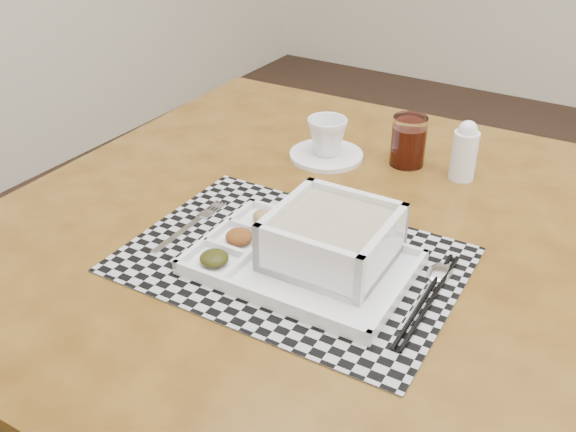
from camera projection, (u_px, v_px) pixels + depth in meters
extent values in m
cube|color=#4F2D0E|center=(329.00, 236.00, 1.09)|extent=(1.15, 1.15, 0.04)
cylinder|color=#4F2D0E|center=(249.00, 230.00, 1.90)|extent=(0.06, 0.06, 0.79)
cube|color=#4F2D0E|center=(421.00, 163.00, 1.49)|extent=(0.96, 0.06, 0.09)
cube|color=#4F2D0E|center=(122.00, 201.00, 1.34)|extent=(0.06, 0.96, 0.09)
cube|color=#ACADB4|center=(292.00, 260.00, 0.99)|extent=(0.51, 0.37, 0.00)
cube|color=white|center=(302.00, 265.00, 0.97)|extent=(0.33, 0.23, 0.01)
cube|color=white|center=(334.00, 227.00, 1.04)|extent=(0.32, 0.02, 0.01)
cube|color=white|center=(265.00, 297.00, 0.89)|extent=(0.32, 0.02, 0.01)
cube|color=white|center=(217.00, 231.00, 1.03)|extent=(0.01, 0.22, 0.01)
cube|color=white|center=(400.00, 291.00, 0.90)|extent=(0.01, 0.22, 0.01)
cube|color=white|center=(260.00, 245.00, 1.00)|extent=(0.01, 0.20, 0.01)
cube|color=white|center=(225.00, 248.00, 0.99)|extent=(0.08, 0.01, 0.01)
cube|color=white|center=(249.00, 228.00, 1.04)|extent=(0.08, 0.01, 0.01)
ellipsoid|color=black|center=(214.00, 258.00, 0.96)|extent=(0.04, 0.04, 0.02)
ellipsoid|color=#52260D|center=(239.00, 236.00, 1.01)|extent=(0.04, 0.04, 0.02)
ellipsoid|color=brown|center=(262.00, 217.00, 1.06)|extent=(0.03, 0.03, 0.02)
cube|color=white|center=(332.00, 255.00, 0.97)|extent=(0.18, 0.18, 0.01)
cube|color=white|center=(355.00, 213.00, 1.02)|extent=(0.17, 0.02, 0.08)
cube|color=white|center=(307.00, 264.00, 0.90)|extent=(0.17, 0.02, 0.08)
cube|color=white|center=(286.00, 223.00, 0.99)|extent=(0.02, 0.17, 0.08)
cube|color=white|center=(383.00, 252.00, 0.92)|extent=(0.02, 0.17, 0.08)
cube|color=tan|center=(332.00, 239.00, 0.96)|extent=(0.16, 0.16, 0.07)
cube|color=silver|center=(178.00, 235.00, 1.05)|extent=(0.02, 0.12, 0.00)
cube|color=silver|center=(205.00, 215.00, 1.10)|extent=(0.02, 0.02, 0.00)
cube|color=silver|center=(211.00, 206.00, 1.13)|extent=(0.00, 0.04, 0.00)
cube|color=silver|center=(214.00, 207.00, 1.13)|extent=(0.00, 0.04, 0.00)
cube|color=silver|center=(217.00, 208.00, 1.12)|extent=(0.00, 0.04, 0.00)
cube|color=silver|center=(219.00, 209.00, 1.12)|extent=(0.00, 0.04, 0.00)
cube|color=silver|center=(419.00, 306.00, 0.89)|extent=(0.01, 0.12, 0.00)
ellipsoid|color=silver|center=(440.00, 272.00, 0.96)|extent=(0.04, 0.06, 0.01)
cylinder|color=black|center=(424.00, 298.00, 0.90)|extent=(0.01, 0.24, 0.01)
cylinder|color=black|center=(431.00, 300.00, 0.90)|extent=(0.01, 0.24, 0.01)
cylinder|color=white|center=(326.00, 155.00, 1.31)|extent=(0.15, 0.15, 0.01)
imported|color=white|center=(327.00, 136.00, 1.28)|extent=(0.10, 0.10, 0.07)
cylinder|color=white|center=(408.00, 141.00, 1.26)|extent=(0.07, 0.07, 0.10)
cylinder|color=#430B05|center=(408.00, 146.00, 1.26)|extent=(0.06, 0.06, 0.08)
cylinder|color=white|center=(464.00, 156.00, 1.21)|extent=(0.05, 0.05, 0.09)
sphere|color=white|center=(468.00, 130.00, 1.18)|extent=(0.04, 0.04, 0.04)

